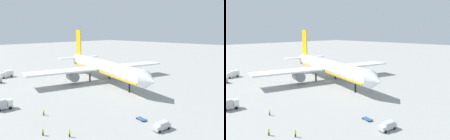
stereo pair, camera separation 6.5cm
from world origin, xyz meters
TOP-DOWN VIEW (x-y plane):
  - ground_plane at (0.00, 0.00)m, footprint 600.00×600.00m
  - airliner at (-1.33, 0.25)m, footprint 71.15×67.06m
  - service_truck_0 at (-39.92, -28.23)m, footprint 4.34×7.35m
  - service_truck_2 at (6.22, -45.79)m, footprint 3.01×5.05m
  - service_van at (46.76, -24.33)m, footprint 2.64×4.90m
  - baggage_cart_0 at (39.88, -23.07)m, footprint 3.56×1.98m
  - ground_worker_0 at (-49.78, -25.13)m, footprint 0.53×0.53m
  - ground_worker_1 at (18.88, -39.63)m, footprint 0.40×0.40m
  - ground_worker_2 at (34.40, -41.77)m, footprint 0.53×0.53m
  - ground_worker_3 at (29.58, -45.55)m, footprint 0.42×0.42m
  - traffic_cone_0 at (-44.84, -15.99)m, footprint 0.36×0.36m
  - traffic_cone_1 at (-11.41, 43.74)m, footprint 0.36×0.36m
  - traffic_cone_3 at (-37.89, 17.71)m, footprint 0.36×0.36m

SIDE VIEW (x-z plane):
  - ground_plane at x=0.00m, z-range 0.00..0.00m
  - baggage_cart_0 at x=39.88m, z-range 0.07..0.47m
  - traffic_cone_0 at x=-44.84m, z-range 0.00..0.55m
  - traffic_cone_1 at x=-11.41m, z-range 0.00..0.55m
  - traffic_cone_3 at x=-37.89m, z-range 0.00..0.55m
  - ground_worker_3 at x=29.58m, z-range 0.01..1.62m
  - ground_worker_2 at x=34.40m, z-range 0.01..1.64m
  - ground_worker_1 at x=18.88m, z-range 0.01..1.66m
  - ground_worker_0 at x=-49.78m, z-range 0.01..1.73m
  - service_van at x=46.76m, z-range 0.05..2.02m
  - service_truck_2 at x=6.22m, z-range 0.13..3.30m
  - service_truck_0 at x=-39.92m, z-range 0.12..3.37m
  - airliner at x=-1.33m, z-range -5.14..18.17m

